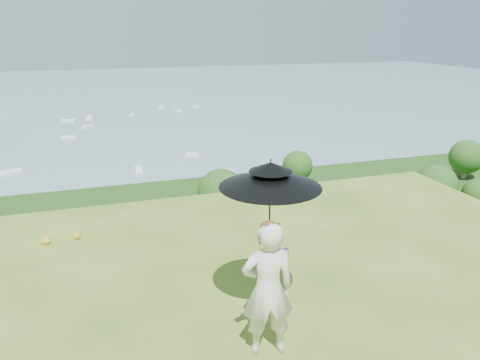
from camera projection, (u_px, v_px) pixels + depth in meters
name	position (u px, v px, depth m)	size (l,w,h in m)	color
shoreline_tier	(114.00, 260.00, 83.98)	(170.00, 28.00, 8.00)	#6F6659
bay_water	(93.00, 106.00, 232.46)	(700.00, 700.00, 0.00)	slate
slope_trees	(123.00, 252.00, 41.26)	(110.00, 50.00, 6.00)	#244D17
harbor_town	(111.00, 227.00, 81.94)	(110.00, 22.00, 5.00)	beige
moored_boats	(59.00, 144.00, 157.31)	(140.00, 140.00, 0.70)	white
painter	(268.00, 289.00, 5.68)	(0.65, 0.43, 1.78)	silver
field_easel	(269.00, 274.00, 6.30)	(0.58, 0.58, 1.52)	#9E8142
sun_umbrella	(270.00, 200.00, 6.00)	(1.32, 1.32, 1.11)	black
painter_cap	(269.00, 226.00, 5.42)	(0.21, 0.25, 0.10)	#BD6769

